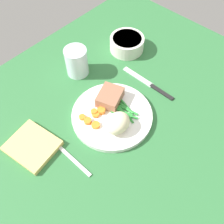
# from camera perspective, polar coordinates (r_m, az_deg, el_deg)

# --- Properties ---
(dining_table) EXTENTS (1.20, 0.90, 0.02)m
(dining_table) POSITION_cam_1_polar(r_m,az_deg,el_deg) (0.77, -0.68, -3.16)
(dining_table) COLOR #2D6B38
(dining_table) RESTS_ON ground
(dinner_plate) EXTENTS (0.24, 0.24, 0.02)m
(dinner_plate) POSITION_cam_1_polar(r_m,az_deg,el_deg) (0.77, -0.00, -0.76)
(dinner_plate) COLOR white
(dinner_plate) RESTS_ON dining_table
(meat_portion) EXTENTS (0.10, 0.09, 0.04)m
(meat_portion) POSITION_cam_1_polar(r_m,az_deg,el_deg) (0.78, -0.45, 3.38)
(meat_portion) COLOR #936047
(meat_portion) RESTS_ON dinner_plate
(mashed_potatoes) EXTENTS (0.08, 0.06, 0.05)m
(mashed_potatoes) POSITION_cam_1_polar(r_m,az_deg,el_deg) (0.71, 1.41, -2.31)
(mashed_potatoes) COLOR beige
(mashed_potatoes) RESTS_ON dinner_plate
(carrot_slices) EXTENTS (0.08, 0.07, 0.01)m
(carrot_slices) POSITION_cam_1_polar(r_m,az_deg,el_deg) (0.75, -4.07, -1.01)
(carrot_slices) COLOR orange
(carrot_slices) RESTS_ON dinner_plate
(green_beans) EXTENTS (0.06, 0.10, 0.01)m
(green_beans) POSITION_cam_1_polar(r_m,az_deg,el_deg) (0.76, 2.90, 0.25)
(green_beans) COLOR #2D8C38
(green_beans) RESTS_ON dinner_plate
(fork) EXTENTS (0.01, 0.17, 0.00)m
(fork) POSITION_cam_1_polar(r_m,az_deg,el_deg) (0.72, -9.56, -9.82)
(fork) COLOR silver
(fork) RESTS_ON dining_table
(knife) EXTENTS (0.02, 0.21, 0.01)m
(knife) POSITION_cam_1_polar(r_m,az_deg,el_deg) (0.86, 8.31, 6.28)
(knife) COLOR black
(knife) RESTS_ON dining_table
(water_glass) EXTENTS (0.07, 0.07, 0.10)m
(water_glass) POSITION_cam_1_polar(r_m,az_deg,el_deg) (0.87, -7.92, 10.81)
(water_glass) COLOR silver
(water_glass) RESTS_ON dining_table
(salad_bowl) EXTENTS (0.12, 0.12, 0.05)m
(salad_bowl) POSITION_cam_1_polar(r_m,az_deg,el_deg) (0.96, 3.38, 15.24)
(salad_bowl) COLOR silver
(salad_bowl) RESTS_ON dining_table
(napkin) EXTENTS (0.13, 0.15, 0.02)m
(napkin) POSITION_cam_1_polar(r_m,az_deg,el_deg) (0.75, -17.50, -7.28)
(napkin) COLOR #DBBC6B
(napkin) RESTS_ON dining_table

